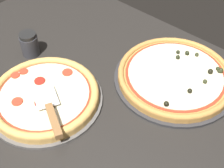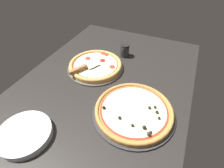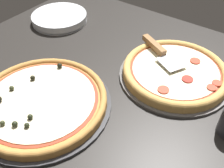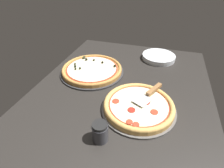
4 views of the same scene
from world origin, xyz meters
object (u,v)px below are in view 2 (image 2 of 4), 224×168
pizza_back (134,110)px  plate_stack (25,134)px  pizza_front (96,65)px  parmesan_shaker (124,50)px  serving_spatula (81,68)px

pizza_back → plate_stack: (32.45, -40.92, -0.76)cm
pizza_front → parmesan_shaker: (-22.48, 12.02, 1.79)cm
pizza_front → serving_spatula: (9.80, -4.99, 2.53)cm
pizza_front → plate_stack: 59.13cm
pizza_front → serving_spatula: bearing=-27.0°
plate_stack → parmesan_shaker: size_ratio=2.65×
pizza_front → parmesan_shaker: size_ratio=3.82×
pizza_front → pizza_back: (26.46, 35.89, -0.21)cm
parmesan_shaker → pizza_front: bearing=-28.1°
pizza_front → pizza_back: 44.59cm
plate_stack → parmesan_shaker: parmesan_shaker is taller
pizza_front → serving_spatula: serving_spatula is taller
pizza_front → plate_stack: bearing=-4.9°
plate_stack → serving_spatula: bearing=179.9°
serving_spatula → parmesan_shaker: 36.49cm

